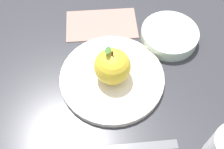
{
  "coord_description": "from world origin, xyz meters",
  "views": [
    {
      "loc": [
        -0.15,
        0.25,
        0.51
      ],
      "look_at": [
        0.02,
        -0.02,
        0.02
      ],
      "focal_mm": 44.06,
      "sensor_mm": 36.0,
      "label": 1
    }
  ],
  "objects_px": {
    "apple": "(112,66)",
    "side_bowl": "(170,35)",
    "dinner_plate": "(112,77)",
    "linen_napkin": "(102,24)"
  },
  "relations": [
    {
      "from": "apple",
      "to": "side_bowl",
      "type": "bearing_deg",
      "value": -107.54
    },
    {
      "from": "linen_napkin",
      "to": "dinner_plate",
      "type": "bearing_deg",
      "value": 131.16
    },
    {
      "from": "linen_napkin",
      "to": "side_bowl",
      "type": "bearing_deg",
      "value": -164.74
    },
    {
      "from": "linen_napkin",
      "to": "apple",
      "type": "bearing_deg",
      "value": 131.35
    },
    {
      "from": "side_bowl",
      "to": "linen_napkin",
      "type": "distance_m",
      "value": 0.17
    },
    {
      "from": "dinner_plate",
      "to": "linen_napkin",
      "type": "bearing_deg",
      "value": -48.84
    },
    {
      "from": "dinner_plate",
      "to": "linen_napkin",
      "type": "xyz_separation_m",
      "value": [
        0.11,
        -0.12,
        -0.01
      ]
    },
    {
      "from": "dinner_plate",
      "to": "side_bowl",
      "type": "relative_size",
      "value": 1.67
    },
    {
      "from": "apple",
      "to": "side_bowl",
      "type": "xyz_separation_m",
      "value": [
        -0.05,
        -0.17,
        -0.03
      ]
    },
    {
      "from": "dinner_plate",
      "to": "side_bowl",
      "type": "height_order",
      "value": "side_bowl"
    }
  ]
}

